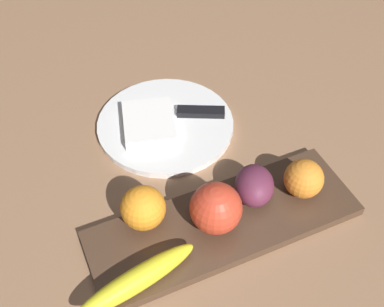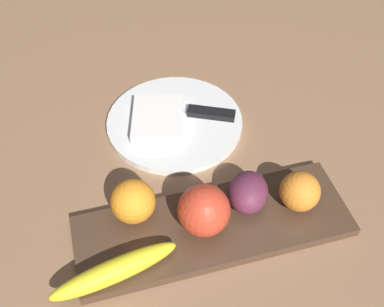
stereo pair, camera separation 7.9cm
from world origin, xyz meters
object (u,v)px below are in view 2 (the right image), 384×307
object	(u,v)px
fruit_tray	(213,226)
folded_napkin	(158,119)
orange_near_apple	(300,192)
orange_near_banana	(133,201)
dinner_plate	(175,122)
banana	(115,271)
grape_bunch	(248,192)
knife	(203,113)
apple	(204,211)

from	to	relation	value
fruit_tray	folded_napkin	xyz separation A→B (m)	(0.03, -0.25, 0.01)
orange_near_apple	folded_napkin	distance (m)	0.30
orange_near_banana	folded_napkin	xyz separation A→B (m)	(-0.08, -0.20, -0.03)
orange_near_banana	dinner_plate	world-z (taller)	orange_near_banana
banana	dinner_plate	world-z (taller)	banana
dinner_plate	grape_bunch	bearing A→B (deg)	105.69
banana	orange_near_banana	world-z (taller)	orange_near_banana
orange_near_banana	fruit_tray	bearing A→B (deg)	156.86
orange_near_banana	knife	size ratio (longest dim) A/B	0.40
apple	dinner_plate	size ratio (longest dim) A/B	0.31
banana	folded_napkin	size ratio (longest dim) A/B	1.67
banana	dinner_plate	xyz separation A→B (m)	(-0.16, -0.29, -0.03)
orange_near_apple	knife	distance (m)	0.26
fruit_tray	apple	size ratio (longest dim) A/B	5.37
orange_near_banana	knife	xyz separation A→B (m)	(-0.17, -0.20, -0.03)
orange_near_apple	grape_bunch	bearing A→B (deg)	-16.65
orange_near_banana	grape_bunch	distance (m)	0.18
banana	orange_near_apple	xyz separation A→B (m)	(-0.30, -0.05, 0.01)
fruit_tray	apple	world-z (taller)	apple
knife	fruit_tray	bearing A→B (deg)	103.08
orange_near_banana	grape_bunch	world-z (taller)	orange_near_banana
apple	orange_near_banana	xyz separation A→B (m)	(0.10, -0.05, -0.01)
banana	knife	world-z (taller)	banana
grape_bunch	fruit_tray	bearing A→B (deg)	19.92
fruit_tray	folded_napkin	distance (m)	0.25
orange_near_apple	orange_near_banana	distance (m)	0.26
apple	orange_near_apple	distance (m)	0.16
orange_near_apple	grape_bunch	xyz separation A→B (m)	(0.08, -0.02, -0.00)
orange_near_apple	orange_near_banana	size ratio (longest dim) A/B	0.92
orange_near_banana	knife	distance (m)	0.26
dinner_plate	orange_near_banana	bearing A→B (deg)	60.15
apple	orange_near_apple	bearing A→B (deg)	-179.65
orange_near_banana	dinner_plate	distance (m)	0.23
grape_bunch	dinner_plate	xyz separation A→B (m)	(0.06, -0.22, -0.04)
orange_near_apple	orange_near_banana	world-z (taller)	orange_near_banana
fruit_tray	orange_near_apple	world-z (taller)	orange_near_apple
fruit_tray	dinner_plate	bearing A→B (deg)	-90.00
folded_napkin	knife	world-z (taller)	folded_napkin
folded_napkin	knife	xyz separation A→B (m)	(-0.09, 0.00, -0.01)
apple	grape_bunch	bearing A→B (deg)	-163.19
banana	folded_napkin	distance (m)	0.32
apple	banana	xyz separation A→B (m)	(0.14, 0.05, -0.02)
orange_near_apple	grape_bunch	world-z (taller)	orange_near_apple
fruit_tray	knife	bearing A→B (deg)	-102.86
dinner_plate	apple	bearing A→B (deg)	86.29
banana	orange_near_apple	distance (m)	0.30
fruit_tray	folded_napkin	world-z (taller)	folded_napkin
grape_bunch	banana	bearing A→B (deg)	17.94
apple	knife	world-z (taller)	apple
dinner_plate	folded_napkin	xyz separation A→B (m)	(0.03, 0.00, 0.02)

